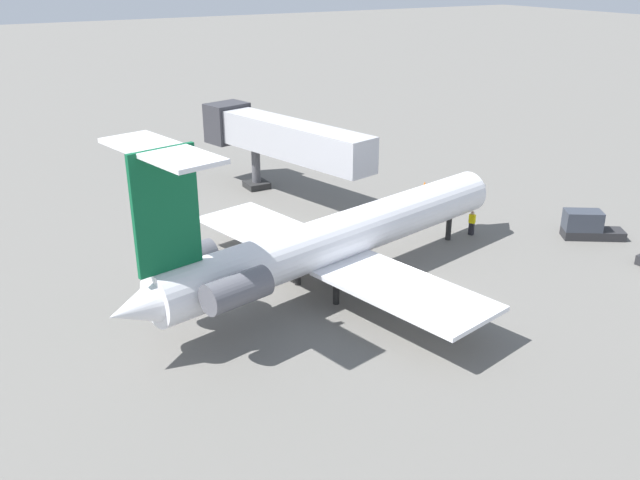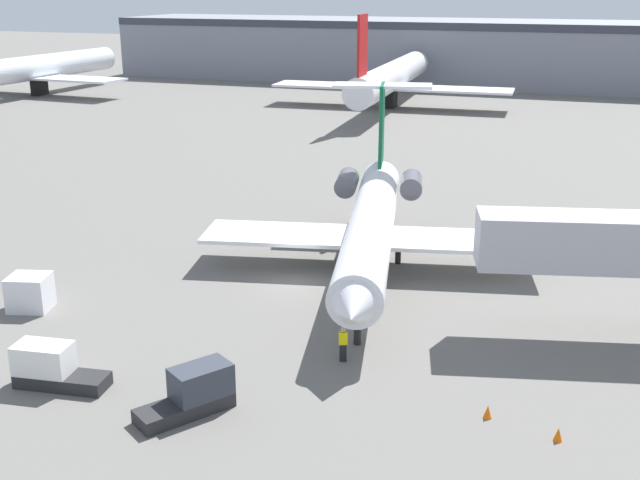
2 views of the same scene
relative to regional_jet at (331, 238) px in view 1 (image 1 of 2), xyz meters
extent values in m
cube|color=#66635E|center=(-3.60, -3.38, -3.12)|extent=(400.00, 400.00, 0.10)
cylinder|color=white|center=(0.20, -0.91, -0.10)|extent=(7.68, 23.77, 2.65)
cone|color=white|center=(2.92, -13.29, -0.10)|extent=(2.93, 2.69, 2.52)
cone|color=white|center=(-2.54, 11.57, -0.10)|extent=(2.76, 3.02, 2.25)
cube|color=white|center=(5.36, 1.25, -1.13)|extent=(10.14, 6.32, 0.24)
cube|color=white|center=(-5.39, -1.11, -1.13)|extent=(10.14, 6.32, 0.24)
cylinder|color=#595960|center=(0.47, 8.24, 0.30)|extent=(2.15, 3.45, 1.50)
cylinder|color=#595960|center=(-3.88, 7.28, 0.30)|extent=(2.15, 3.45, 1.50)
cube|color=#0C5933|center=(-2.13, 9.71, 4.04)|extent=(0.92, 3.18, 5.64)
cube|color=white|center=(-2.13, 9.71, 6.76)|extent=(7.16, 3.80, 0.20)
cylinder|color=black|center=(2.32, -10.56, -2.25)|extent=(0.36, 0.36, 1.64)
cylinder|color=black|center=(1.33, 1.39, -2.25)|extent=(0.36, 0.36, 1.64)
cylinder|color=black|center=(-1.79, 0.70, -2.25)|extent=(0.36, 0.36, 1.64)
cube|color=#ADADB2|center=(15.00, -5.19, 1.77)|extent=(16.15, 6.38, 2.60)
cube|color=#333338|center=(22.38, -3.36, 1.77)|extent=(3.10, 3.68, 3.20)
cylinder|color=#4C4C51|center=(18.89, -4.23, -1.30)|extent=(0.70, 0.70, 3.53)
cube|color=#262626|center=(18.89, -4.23, -2.82)|extent=(1.80, 1.80, 0.50)
cube|color=black|center=(2.21, -12.48, -2.64)|extent=(0.38, 0.34, 0.85)
cube|color=yellow|center=(2.21, -12.48, -1.92)|extent=(0.47, 0.38, 0.60)
sphere|color=tan|center=(2.21, -12.48, -1.50)|extent=(0.24, 0.24, 0.24)
cube|color=#262628|center=(-2.34, -19.16, -2.77)|extent=(3.36, 4.11, 0.60)
cube|color=#333842|center=(-1.90, -18.49, -1.82)|extent=(2.49, 2.77, 1.30)
cone|color=orange|center=(9.22, -15.37, -2.79)|extent=(0.36, 0.36, 0.55)
cone|color=orange|center=(11.98, -16.17, -2.79)|extent=(0.36, 0.36, 0.55)
camera|label=1|loc=(-29.74, 17.85, 14.19)|focal=38.06mm
camera|label=2|loc=(12.20, -44.05, 13.52)|focal=44.61mm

